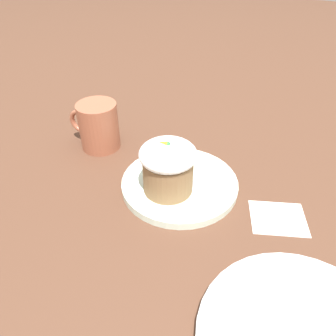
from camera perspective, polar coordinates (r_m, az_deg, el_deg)
The scene contains 6 objects.
ground_plane at distance 0.63m, azimuth 2.02°, elevation -3.28°, with size 4.00×4.00×0.00m, color #513323.
dessert_plate at distance 0.63m, azimuth 2.04°, elevation -2.76°, with size 0.22×0.22×0.02m.
carrot_cake at distance 0.57m, azimuth -0.00°, elevation 0.40°, with size 0.10×0.10×0.10m.
spoon at distance 0.61m, azimuth 3.98°, elevation -2.89°, with size 0.08×0.12×0.01m.
coffee_cup at distance 0.74m, azimuth -12.08°, elevation 7.19°, with size 0.12×0.09×0.10m.
paper_napkin at distance 0.60m, azimuth 18.62°, elevation -8.25°, with size 0.11×0.11×0.00m.
Camera 1 is at (-0.18, 0.45, 0.42)m, focal length 35.00 mm.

